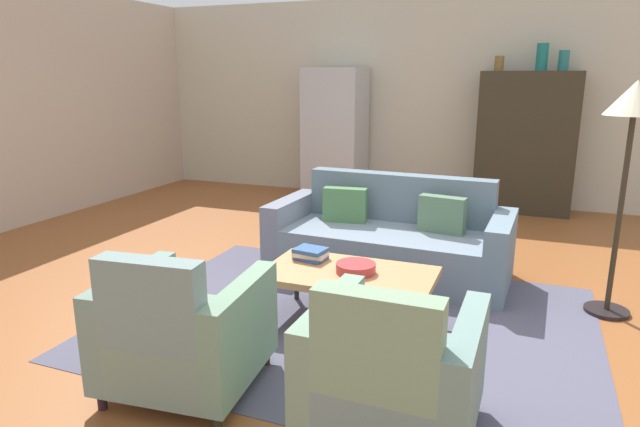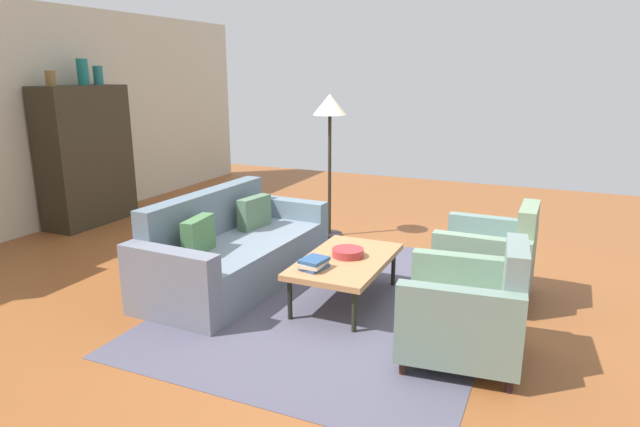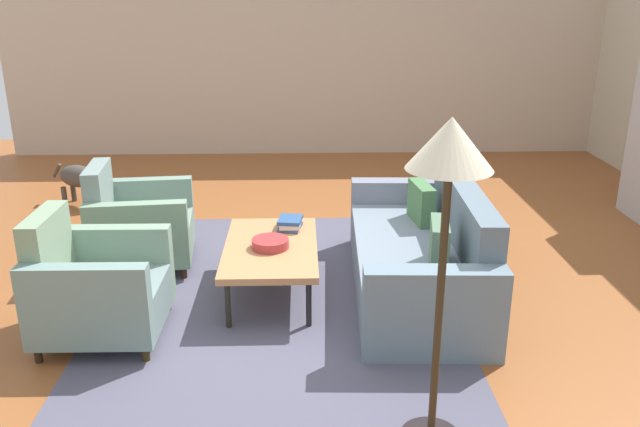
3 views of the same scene
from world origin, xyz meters
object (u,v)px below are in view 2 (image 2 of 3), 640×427
at_px(coffee_table, 346,262).
at_px(floor_lamp, 330,118).
at_px(vase_tall, 50,78).
at_px(vase_round, 83,72).
at_px(fruit_bowl, 348,253).
at_px(book_stack, 314,263).
at_px(couch, 231,252).
at_px(vase_small, 98,75).
at_px(armchair_left, 471,315).
at_px(armchair_right, 493,261).
at_px(cabinet, 85,156).

relative_size(coffee_table, floor_lamp, 0.70).
relative_size(vase_tall, vase_round, 0.56).
distance_m(fruit_bowl, book_stack, 0.43).
relative_size(couch, vase_round, 6.49).
height_order(book_stack, vase_small, vase_small).
height_order(armchair_left, armchair_right, same).
xyz_separation_m(coffee_table, vase_small, (1.39, 4.06, 1.56)).
relative_size(armchair_right, floor_lamp, 0.51).
height_order(fruit_bowl, book_stack, book_stack).
xyz_separation_m(coffee_table, floor_lamp, (1.77, 0.90, 1.08)).
height_order(coffee_table, cabinet, cabinet).
bearing_deg(armchair_right, vase_round, 84.75).
bearing_deg(vase_tall, book_stack, -104.13).
bearing_deg(cabinet, couch, -109.72).
height_order(armchair_left, cabinet, cabinet).
distance_m(book_stack, vase_round, 4.46).
bearing_deg(vase_small, couch, -115.67).
relative_size(vase_round, vase_small, 1.36).
bearing_deg(floor_lamp, armchair_right, -119.41).
relative_size(couch, vase_tall, 11.57).
distance_m(book_stack, vase_small, 4.53).
distance_m(cabinet, floor_lamp, 3.29).
bearing_deg(vase_tall, couch, -102.40).
xyz_separation_m(armchair_left, armchair_right, (1.19, -0.00, 0.00)).
bearing_deg(vase_small, book_stack, -113.90).
bearing_deg(book_stack, armchair_right, -54.04).
xyz_separation_m(coffee_table, armchair_right, (0.60, -1.17, -0.02)).
xyz_separation_m(armchair_left, floor_lamp, (2.36, 2.07, 1.10)).
bearing_deg(coffee_table, fruit_bowl, -0.00).
bearing_deg(armchair_right, book_stack, 126.57).
bearing_deg(floor_lamp, vase_tall, 109.68).
relative_size(armchair_left, fruit_bowl, 3.15).
distance_m(vase_small, floor_lamp, 3.22).
height_order(fruit_bowl, vase_tall, vase_tall).
bearing_deg(floor_lamp, vase_round, 101.27).
bearing_deg(floor_lamp, cabinet, 102.99).
relative_size(armchair_right, vase_small, 3.63).
relative_size(book_stack, cabinet, 0.14).
height_order(book_stack, vase_round, vase_round).
distance_m(armchair_left, fruit_bowl, 1.34).
relative_size(cabinet, vase_small, 7.42).
xyz_separation_m(fruit_bowl, cabinet, (0.98, 4.07, 0.46)).
relative_size(coffee_table, armchair_right, 1.36).
height_order(coffee_table, vase_small, vase_small).
xyz_separation_m(fruit_bowl, floor_lamp, (1.71, 0.90, 1.01)).
bearing_deg(armchair_right, fruit_bowl, 115.78).
xyz_separation_m(couch, armchair_right, (0.60, -2.35, 0.06)).
relative_size(couch, floor_lamp, 1.24).
relative_size(vase_tall, floor_lamp, 0.11).
bearing_deg(armchair_left, vase_small, 63.58).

